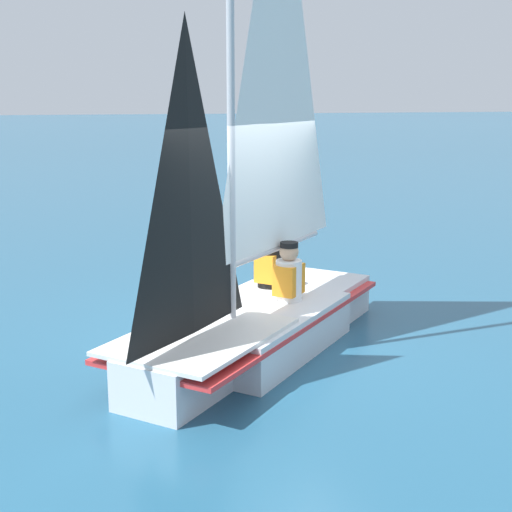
# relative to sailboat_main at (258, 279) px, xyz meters

# --- Properties ---
(ground_plane) EXTENTS (260.00, 260.00, 0.00)m
(ground_plane) POSITION_rel_sailboat_main_xyz_m (-0.03, 0.03, -0.81)
(ground_plane) COLOR #235675
(sailboat_main) EXTENTS (3.69, 3.91, 5.75)m
(sailboat_main) POSITION_rel_sailboat_main_xyz_m (0.00, 0.00, 0.00)
(sailboat_main) COLOR silver
(sailboat_main) RESTS_ON ground_plane
(sailor_helm) EXTENTS (0.42, 0.43, 1.16)m
(sailor_helm) POSITION_rel_sailboat_main_xyz_m (0.17, -0.44, -0.18)
(sailor_helm) COLOR black
(sailor_helm) RESTS_ON ground_plane
(sailor_crew) EXTENTS (0.42, 0.43, 1.16)m
(sailor_crew) POSITION_rel_sailboat_main_xyz_m (0.81, -0.44, -0.19)
(sailor_crew) COLOR black
(sailor_crew) RESTS_ON ground_plane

